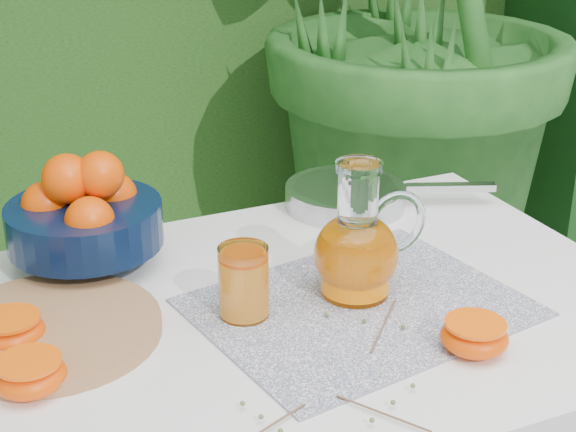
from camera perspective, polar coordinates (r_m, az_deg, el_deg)
name	(u,v)px	position (r m, az deg, el deg)	size (l,w,h in m)	color
white_table	(294,357)	(1.27, 0.37, -9.08)	(1.00, 0.70, 0.75)	white
placemat	(360,307)	(1.23, 4.65, -5.89)	(0.43, 0.33, 0.00)	#0B0F41
cutting_board	(50,330)	(1.20, -15.14, -7.10)	(0.29, 0.29, 0.02)	#956743
fruit_bowl	(84,214)	(1.35, -13.06, 0.10)	(0.24, 0.24, 0.18)	black
juice_pitcher	(358,249)	(1.23, 4.53, -2.16)	(0.17, 0.12, 0.20)	white
juice_tumbler	(244,283)	(1.18, -2.88, -4.36)	(0.08, 0.08, 0.10)	white
saute_pan	(347,195)	(1.55, 3.85, 1.36)	(0.39, 0.28, 0.04)	#B5B6BA
orange_halves	(175,347)	(1.11, -7.35, -8.37)	(0.63, 0.35, 0.04)	#FA3E02
thyme_sprigs	(351,381)	(1.07, 4.06, -10.58)	(0.34, 0.28, 0.01)	brown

